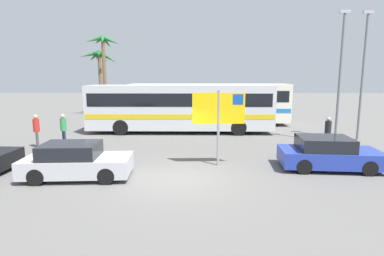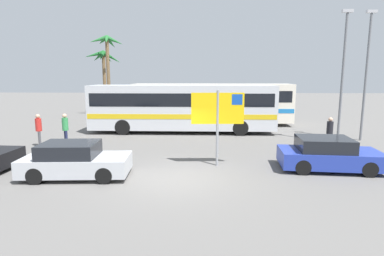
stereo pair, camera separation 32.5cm
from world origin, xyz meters
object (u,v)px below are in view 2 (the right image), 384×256
(car_silver, at_px, (75,161))
(car_blue, at_px, (328,154))
(pedestrian_by_bus, at_px, (39,127))
(bus_rear_coach, at_px, (212,102))
(bus_front_coach, at_px, (182,106))
(ferry_sign, at_px, (219,111))
(pedestrian_near_sign, at_px, (65,127))
(pedestrian_crossing_lot, at_px, (330,130))

(car_silver, xyz_separation_m, car_blue, (9.89, 1.32, 0.00))
(car_blue, height_order, pedestrian_by_bus, pedestrian_by_bus)
(bus_rear_coach, height_order, car_blue, bus_rear_coach)
(bus_rear_coach, relative_size, car_blue, 3.03)
(car_blue, xyz_separation_m, pedestrian_by_bus, (-13.90, 3.65, 0.42))
(bus_front_coach, relative_size, bus_rear_coach, 1.00)
(bus_front_coach, xyz_separation_m, pedestrian_by_bus, (-7.41, -4.79, -0.73))
(bus_rear_coach, height_order, ferry_sign, ferry_sign)
(pedestrian_by_bus, bearing_deg, car_blue, -45.02)
(car_silver, xyz_separation_m, pedestrian_near_sign, (-2.68, 5.24, 0.42))
(ferry_sign, distance_m, pedestrian_crossing_lot, 6.91)
(pedestrian_near_sign, bearing_deg, pedestrian_by_bus, 151.34)
(pedestrian_crossing_lot, bearing_deg, pedestrian_by_bus, 33.28)
(car_silver, bearing_deg, pedestrian_by_bus, 125.32)
(bus_rear_coach, xyz_separation_m, pedestrian_crossing_lot, (5.94, -8.26, -0.80))
(bus_rear_coach, xyz_separation_m, car_silver, (-5.46, -13.28, -1.15))
(car_blue, relative_size, pedestrian_near_sign, 2.28)
(ferry_sign, xyz_separation_m, car_blue, (4.43, -0.42, -1.69))
(bus_rear_coach, xyz_separation_m, pedestrian_near_sign, (-8.14, -8.04, -0.73))
(bus_front_coach, relative_size, pedestrian_crossing_lot, 7.33)
(pedestrian_crossing_lot, distance_m, pedestrian_near_sign, 14.08)
(car_silver, bearing_deg, car_blue, 4.05)
(bus_front_coach, bearing_deg, bus_rear_coach, 59.58)
(car_silver, relative_size, car_blue, 0.99)
(bus_front_coach, xyz_separation_m, ferry_sign, (2.07, -8.02, 0.54))
(car_blue, relative_size, pedestrian_by_bus, 2.28)
(ferry_sign, height_order, car_silver, ferry_sign)
(ferry_sign, xyz_separation_m, car_silver, (-5.46, -1.75, -1.69))
(ferry_sign, xyz_separation_m, pedestrian_near_sign, (-8.14, 3.50, -1.27))
(ferry_sign, height_order, pedestrian_crossing_lot, ferry_sign)
(bus_rear_coach, bearing_deg, car_silver, -112.34)
(bus_rear_coach, bearing_deg, bus_front_coach, -120.42)
(pedestrian_crossing_lot, bearing_deg, car_blue, 100.99)
(bus_front_coach, xyz_separation_m, pedestrian_near_sign, (-6.08, -4.53, -0.73))
(bus_front_coach, bearing_deg, car_silver, -109.17)
(pedestrian_by_bus, height_order, pedestrian_crossing_lot, pedestrian_by_bus)
(bus_front_coach, relative_size, car_silver, 3.06)
(bus_rear_coach, distance_m, pedestrian_crossing_lot, 10.21)
(bus_front_coach, height_order, car_silver, bus_front_coach)
(car_silver, distance_m, pedestrian_near_sign, 5.91)
(car_silver, relative_size, pedestrian_by_bus, 2.25)
(pedestrian_by_bus, bearing_deg, pedestrian_crossing_lot, -30.14)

